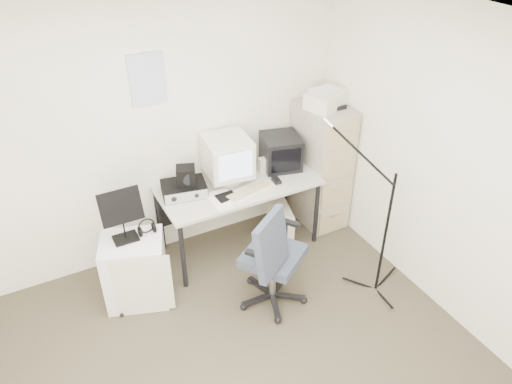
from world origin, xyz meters
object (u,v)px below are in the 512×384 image
desk (239,215)px  office_chair (273,254)px  side_cart (135,270)px  filing_cabinet (321,166)px

desk → office_chair: 0.84m
desk → side_cart: size_ratio=2.36×
filing_cabinet → side_cart: filing_cabinet is taller
filing_cabinet → office_chair: (-1.04, -0.85, -0.13)m
office_chair → side_cart: bearing=116.3°
filing_cabinet → office_chair: bearing=-140.7°
desk → office_chair: office_chair is taller
filing_cabinet → desk: bearing=-178.2°
side_cart → office_chair: bearing=-9.8°
desk → side_cart: bearing=-167.7°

